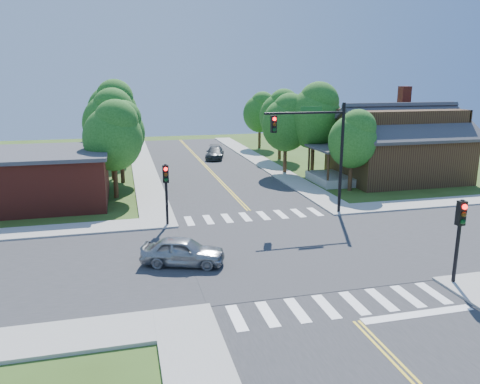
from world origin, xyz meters
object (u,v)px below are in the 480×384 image
object	(u,v)px
signal_pole_nw	(166,183)
house_ne	(397,141)
car_dgrey	(215,153)
signal_pole_se	(460,226)
car_silver	(183,252)
signal_mast_ne	(318,141)

from	to	relation	value
signal_pole_nw	house_ne	bearing A→B (deg)	22.69
house_ne	car_dgrey	distance (m)	19.55
signal_pole_se	car_silver	world-z (taller)	signal_pole_se
signal_pole_nw	signal_pole_se	bearing A→B (deg)	-45.00
signal_mast_ne	signal_pole_nw	distance (m)	9.76
car_silver	car_dgrey	world-z (taller)	car_silver
signal_pole_nw	car_silver	world-z (taller)	signal_pole_nw
signal_pole_se	signal_pole_nw	xyz separation A→B (m)	(-11.20, 11.20, 0.00)
signal_pole_se	signal_pole_nw	world-z (taller)	same
signal_pole_se	car_dgrey	xyz separation A→B (m)	(-3.85, 33.88, -2.01)
signal_pole_nw	car_dgrey	size ratio (longest dim) A/B	0.79
signal_pole_nw	car_dgrey	world-z (taller)	signal_pole_nw
signal_pole_se	house_ne	world-z (taller)	house_ne
signal_pole_nw	house_ne	xyz separation A→B (m)	(20.71, 8.66, 0.67)
signal_mast_ne	car_silver	xyz separation A→B (m)	(-9.37, -6.19, -4.18)
car_dgrey	signal_pole_se	bearing A→B (deg)	-68.43
signal_mast_ne	house_ne	size ratio (longest dim) A/B	0.55
signal_pole_nw	signal_mast_ne	bearing A→B (deg)	0.07
signal_pole_se	signal_mast_ne	bearing A→B (deg)	98.56
house_ne	car_dgrey	bearing A→B (deg)	133.60
signal_mast_ne	car_dgrey	bearing A→B (deg)	95.44
house_ne	car_dgrey	world-z (taller)	house_ne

